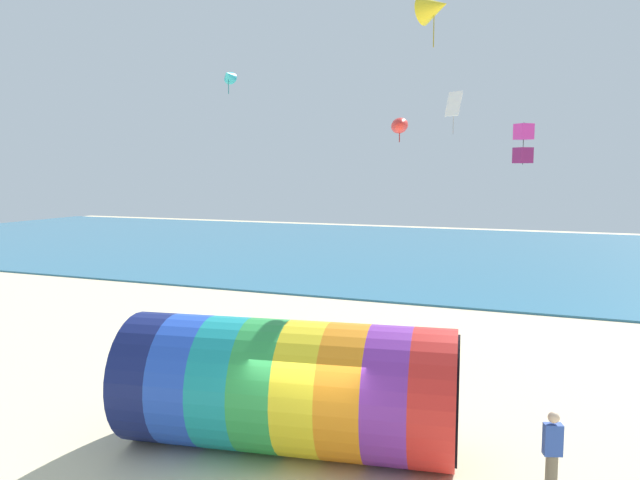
% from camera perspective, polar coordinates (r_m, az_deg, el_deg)
% --- Properties ---
extents(ground_plane, '(120.00, 120.00, 0.00)m').
position_cam_1_polar(ground_plane, '(14.54, -0.53, -20.15)').
color(ground_plane, beige).
extents(sea, '(120.00, 40.00, 0.10)m').
position_cam_1_polar(sea, '(49.97, 15.90, -1.32)').
color(sea, teal).
rests_on(sea, ground).
extents(giant_inflatable_tube, '(8.03, 4.19, 3.07)m').
position_cam_1_polar(giant_inflatable_tube, '(14.80, -2.85, -13.23)').
color(giant_inflatable_tube, navy).
rests_on(giant_inflatable_tube, ground).
extents(kite_handler, '(0.41, 0.32, 1.74)m').
position_cam_1_polar(kite_handler, '(13.92, 20.47, -17.76)').
color(kite_handler, '#726651').
rests_on(kite_handler, ground).
extents(kite_yellow_delta, '(1.21, 1.15, 1.70)m').
position_cam_1_polar(kite_yellow_delta, '(21.03, 10.40, 20.16)').
color(kite_yellow_delta, yellow).
extents(kite_cyan_delta, '(0.62, 0.72, 1.02)m').
position_cam_1_polar(kite_cyan_delta, '(25.09, -8.38, 14.66)').
color(kite_cyan_delta, '#2DB2C6').
extents(kite_red_parafoil, '(0.98, 1.48, 0.76)m').
position_cam_1_polar(kite_red_parafoil, '(18.20, 7.29, 10.33)').
color(kite_red_parafoil, red).
extents(kite_magenta_box, '(0.86, 0.86, 1.74)m').
position_cam_1_polar(kite_magenta_box, '(27.56, 18.09, 8.39)').
color(kite_magenta_box, '#D1339E').
extents(kite_white_diamond, '(0.78, 0.62, 1.78)m').
position_cam_1_polar(kite_white_diamond, '(27.42, 12.12, 12.02)').
color(kite_white_diamond, white).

